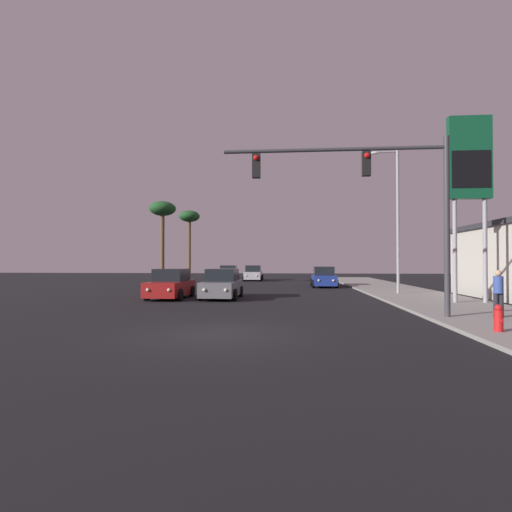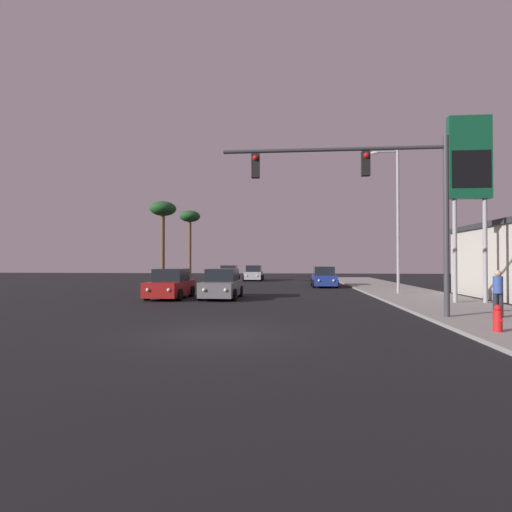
{
  "view_description": "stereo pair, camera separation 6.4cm",
  "coord_description": "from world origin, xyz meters",
  "views": [
    {
      "loc": [
        2.09,
        -11.4,
        2.08
      ],
      "look_at": [
        -0.02,
        13.57,
        2.44
      ],
      "focal_mm": 28.0,
      "sensor_mm": 36.0,
      "label": 1
    },
    {
      "loc": [
        2.15,
        -11.4,
        2.08
      ],
      "look_at": [
        -0.02,
        13.57,
        2.44
      ],
      "focal_mm": 28.0,
      "sensor_mm": 36.0,
      "label": 2
    }
  ],
  "objects": [
    {
      "name": "car_grey",
      "position": [
        -1.73,
        10.95,
        0.76
      ],
      "size": [
        2.04,
        4.33,
        1.68
      ],
      "rotation": [
        0.0,
        0.0,
        3.12
      ],
      "color": "slate",
      "rests_on": "ground"
    },
    {
      "name": "car_blue",
      "position": [
        4.9,
        21.93,
        0.76
      ],
      "size": [
        2.04,
        4.31,
        1.68
      ],
      "rotation": [
        0.0,
        0.0,
        3.14
      ],
      "color": "navy",
      "rests_on": "ground"
    },
    {
      "name": "car_silver",
      "position": [
        -1.91,
        32.49,
        0.76
      ],
      "size": [
        2.04,
        4.32,
        1.68
      ],
      "rotation": [
        0.0,
        0.0,
        3.15
      ],
      "color": "#B7B7BC",
      "rests_on": "ground"
    },
    {
      "name": "street_lamp",
      "position": [
        8.69,
        14.06,
        5.12
      ],
      "size": [
        1.74,
        0.24,
        9.0
      ],
      "color": "#99999E",
      "rests_on": "sidewalk_right"
    },
    {
      "name": "gas_station_sign",
      "position": [
        10.76,
        8.59,
        6.62
      ],
      "size": [
        2.0,
        0.42,
        9.0
      ],
      "color": "#99999E",
      "rests_on": "sidewalk_right"
    },
    {
      "name": "traffic_light_mast",
      "position": [
        5.33,
        3.41,
        4.77
      ],
      "size": [
        8.19,
        0.36,
        6.5
      ],
      "color": "#38383D",
      "rests_on": "sidewalk_right"
    },
    {
      "name": "car_tan",
      "position": [
        -4.6,
        31.86,
        0.76
      ],
      "size": [
        2.04,
        4.33,
        1.68
      ],
      "rotation": [
        0.0,
        0.0,
        3.16
      ],
      "color": "tan",
      "rests_on": "ground"
    },
    {
      "name": "sidewalk_right",
      "position": [
        9.5,
        10.0,
        0.06
      ],
      "size": [
        5.0,
        60.0,
        0.12
      ],
      "color": "gray",
      "rests_on": "ground"
    },
    {
      "name": "palm_tree_far",
      "position": [
        -9.51,
        34.0,
        6.96
      ],
      "size": [
        2.4,
        2.4,
        8.03
      ],
      "color": "brown",
      "rests_on": "ground"
    },
    {
      "name": "ground_plane",
      "position": [
        0.0,
        0.0,
        0.0
      ],
      "size": [
        120.0,
        120.0,
        0.0
      ],
      "primitive_type": "plane",
      "color": "black"
    },
    {
      "name": "car_red",
      "position": [
        -4.64,
        10.75,
        0.76
      ],
      "size": [
        2.04,
        4.33,
        1.68
      ],
      "rotation": [
        0.0,
        0.0,
        3.12
      ],
      "color": "maroon",
      "rests_on": "ground"
    },
    {
      "name": "pedestrian_on_sidewalk",
      "position": [
        9.45,
        3.38,
        1.03
      ],
      "size": [
        0.34,
        0.32,
        1.67
      ],
      "color": "#23232D",
      "rests_on": "sidewalk_right"
    },
    {
      "name": "palm_tree_mid",
      "position": [
        -9.45,
        24.0,
        6.56
      ],
      "size": [
        2.4,
        2.4,
        7.59
      ],
      "color": "brown",
      "rests_on": "ground"
    },
    {
      "name": "fire_hydrant",
      "position": [
        7.95,
        0.36,
        0.49
      ],
      "size": [
        0.24,
        0.34,
        0.76
      ],
      "color": "red",
      "rests_on": "sidewalk_right"
    }
  ]
}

